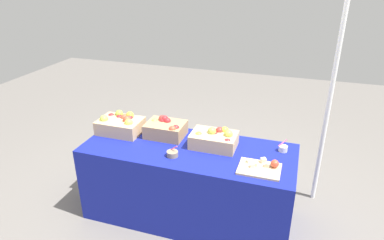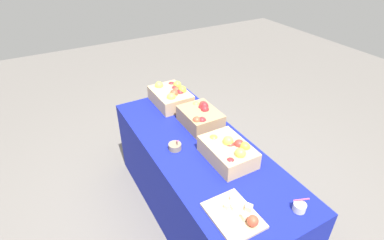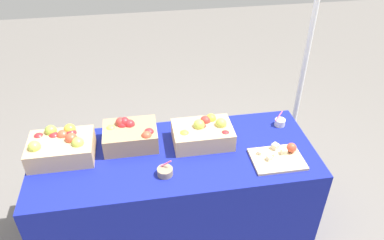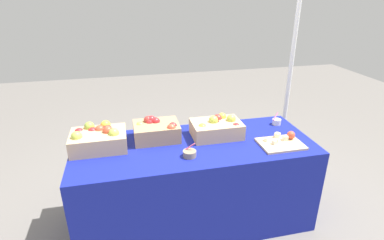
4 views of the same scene
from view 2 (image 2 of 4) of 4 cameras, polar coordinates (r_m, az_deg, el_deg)
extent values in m
plane|color=slate|center=(2.86, 1.48, -16.95)|extent=(10.00, 10.00, 0.00)
cube|color=navy|center=(2.58, 1.59, -11.65)|extent=(1.90, 0.76, 0.74)
cube|color=tan|center=(2.88, -4.07, 4.27)|extent=(0.41, 0.30, 0.13)
sphere|color=#B2C64C|center=(2.74, -3.93, 4.29)|extent=(0.08, 0.08, 0.08)
sphere|color=#99B742|center=(2.94, -2.79, 6.62)|extent=(0.08, 0.08, 0.08)
sphere|color=red|center=(3.01, -3.87, 6.48)|extent=(0.08, 0.08, 0.08)
sphere|color=gold|center=(2.84, -1.84, 5.68)|extent=(0.08, 0.08, 0.08)
sphere|color=#D14C33|center=(2.87, -2.85, 5.50)|extent=(0.08, 0.08, 0.08)
sphere|color=red|center=(2.92, -3.23, 5.71)|extent=(0.08, 0.08, 0.08)
sphere|color=#B2C64C|center=(2.95, -6.22, 6.49)|extent=(0.08, 0.08, 0.08)
sphere|color=#B2332D|center=(2.81, -3.52, 4.36)|extent=(0.08, 0.08, 0.08)
sphere|color=red|center=(2.83, -2.21, 5.08)|extent=(0.08, 0.08, 0.08)
sphere|color=#99B742|center=(2.78, -3.51, 4.22)|extent=(0.08, 0.08, 0.08)
sphere|color=#D14C33|center=(2.79, -3.41, 4.96)|extent=(0.08, 0.08, 0.08)
cube|color=tan|center=(2.56, 1.55, 0.43)|extent=(0.36, 0.28, 0.13)
sphere|color=#B2332D|center=(2.59, 2.12, 2.87)|extent=(0.07, 0.07, 0.07)
sphere|color=#D14C33|center=(2.41, 0.90, -0.15)|extent=(0.07, 0.07, 0.07)
sphere|color=#B2C64C|center=(2.65, 0.75, 2.77)|extent=(0.07, 0.07, 0.07)
sphere|color=red|center=(2.59, 1.94, 2.34)|extent=(0.07, 0.07, 0.07)
sphere|color=red|center=(2.57, 2.36, 2.62)|extent=(0.07, 0.07, 0.07)
sphere|color=red|center=(2.55, 2.43, 1.95)|extent=(0.07, 0.07, 0.07)
sphere|color=red|center=(2.42, 1.89, -0.21)|extent=(0.07, 0.07, 0.07)
cube|color=tan|center=(2.21, 6.73, -6.00)|extent=(0.41, 0.28, 0.13)
sphere|color=gold|center=(2.17, 9.93, -5.02)|extent=(0.08, 0.08, 0.08)
sphere|color=#B2C64C|center=(2.18, 6.81, -3.99)|extent=(0.08, 0.08, 0.08)
sphere|color=#B2C64C|center=(2.09, 9.07, -6.22)|extent=(0.08, 0.08, 0.08)
sphere|color=red|center=(2.06, 7.22, -8.03)|extent=(0.08, 0.08, 0.08)
sphere|color=#B2332D|center=(2.19, 7.13, -4.85)|extent=(0.08, 0.08, 0.08)
sphere|color=#B2332D|center=(2.19, 8.86, -4.59)|extent=(0.08, 0.08, 0.08)
sphere|color=gold|center=(2.25, 4.07, -3.69)|extent=(0.08, 0.08, 0.08)
cube|color=#D1B284|center=(1.87, 7.77, -17.35)|extent=(0.33, 0.25, 0.02)
cube|color=beige|center=(1.94, 7.49, -14.29)|extent=(0.03, 0.03, 0.02)
cube|color=beige|center=(1.84, 9.90, -17.49)|extent=(0.04, 0.04, 0.04)
cube|color=beige|center=(1.88, 7.84, -15.93)|extent=(0.03, 0.03, 0.03)
cube|color=beige|center=(1.89, 10.65, -15.93)|extent=(0.05, 0.05, 0.04)
sphere|color=#D14C33|center=(1.81, 11.38, -18.12)|extent=(0.07, 0.07, 0.07)
cube|color=beige|center=(1.88, 6.60, -15.78)|extent=(0.04, 0.04, 0.03)
cylinder|color=silver|center=(1.98, 19.58, -15.20)|extent=(0.08, 0.08, 0.05)
cylinder|color=#EA598C|center=(1.96, 19.90, -13.91)|extent=(0.07, 0.06, 0.06)
cylinder|color=gray|center=(2.31, -3.24, -5.00)|extent=(0.10, 0.10, 0.05)
cylinder|color=#EA598C|center=(2.29, -2.78, -4.02)|extent=(0.08, 0.03, 0.06)
camera|label=1|loc=(1.73, -95.11, -1.54)|focal=31.91mm
camera|label=3|loc=(2.01, -64.08, 21.76)|focal=34.79mm
camera|label=4|loc=(2.39, -58.56, 10.30)|focal=28.65mm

